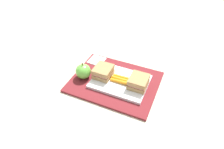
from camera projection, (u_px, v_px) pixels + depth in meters
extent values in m
plane|color=#B7AD99|center=(115.00, 83.00, 0.86)|extent=(2.40, 2.40, 0.00)
cube|color=maroon|center=(115.00, 82.00, 0.86)|extent=(0.36, 0.28, 0.01)
cube|color=white|center=(120.00, 82.00, 0.84)|extent=(0.23, 0.17, 0.01)
cube|color=#9E7A4C|center=(138.00, 84.00, 0.81)|extent=(0.07, 0.08, 0.02)
cube|color=pink|center=(138.00, 82.00, 0.80)|extent=(0.07, 0.07, 0.01)
cube|color=#9E7A4C|center=(139.00, 79.00, 0.79)|extent=(0.07, 0.08, 0.02)
cube|color=#9E7A4C|center=(103.00, 74.00, 0.86)|extent=(0.07, 0.08, 0.02)
cube|color=pink|center=(103.00, 72.00, 0.85)|extent=(0.07, 0.07, 0.01)
cube|color=#9E7A4C|center=(103.00, 69.00, 0.84)|extent=(0.07, 0.08, 0.02)
cylinder|color=orange|center=(122.00, 77.00, 0.84)|extent=(0.08, 0.01, 0.02)
cylinder|color=orange|center=(120.00, 79.00, 0.83)|extent=(0.08, 0.01, 0.02)
cylinder|color=orange|center=(119.00, 81.00, 0.82)|extent=(0.08, 0.01, 0.02)
sphere|color=#66B742|center=(83.00, 71.00, 0.85)|extent=(0.07, 0.07, 0.07)
cylinder|color=brown|center=(82.00, 64.00, 0.83)|extent=(0.01, 0.01, 0.01)
cube|color=white|center=(97.00, 60.00, 0.96)|extent=(0.07, 0.07, 0.00)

